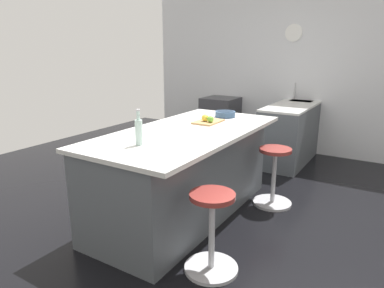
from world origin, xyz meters
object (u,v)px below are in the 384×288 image
(cutting_board, at_px, (208,122))
(water_bottle, at_px, (139,131))
(fruit_bowl, at_px, (225,114))
(stool_by_window, at_px, (274,178))
(stool_middle, at_px, (212,235))
(apple_yellow, at_px, (205,118))
(oven_range, at_px, (220,121))
(kitchen_island, at_px, (184,172))
(apple_green, at_px, (210,119))

(cutting_board, distance_m, water_bottle, 1.14)
(fruit_bowl, bearing_deg, cutting_board, -2.12)
(stool_by_window, xyz_separation_m, stool_middle, (1.47, 0.00, 0.00))
(apple_yellow, bearing_deg, oven_range, -156.68)
(stool_middle, distance_m, water_bottle, 1.05)
(kitchen_island, bearing_deg, stool_by_window, 134.87)
(stool_by_window, distance_m, apple_green, 1.00)
(kitchen_island, distance_m, water_bottle, 0.92)
(kitchen_island, height_order, apple_yellow, apple_yellow)
(kitchen_island, xyz_separation_m, fruit_bowl, (-0.83, 0.06, 0.51))
(stool_by_window, distance_m, cutting_board, 0.99)
(water_bottle, bearing_deg, apple_green, 174.13)
(oven_range, height_order, apple_yellow, apple_yellow)
(water_bottle, bearing_deg, apple_yellow, 178.51)
(apple_yellow, distance_m, apple_green, 0.08)
(apple_green, bearing_deg, cutting_board, -136.14)
(fruit_bowl, bearing_deg, apple_yellow, -3.93)
(kitchen_island, height_order, apple_green, apple_green)
(stool_by_window, height_order, apple_yellow, apple_yellow)
(apple_yellow, relative_size, water_bottle, 0.25)
(stool_middle, height_order, apple_yellow, apple_yellow)
(cutting_board, bearing_deg, apple_yellow, -19.36)
(kitchen_island, relative_size, apple_green, 31.93)
(kitchen_island, height_order, fruit_bowl, fruit_bowl)
(cutting_board, xyz_separation_m, apple_yellow, (0.04, -0.02, 0.05))
(kitchen_island, height_order, stool_by_window, kitchen_island)
(stool_middle, distance_m, apple_green, 1.44)
(stool_middle, relative_size, apple_yellow, 8.57)
(stool_by_window, height_order, water_bottle, water_bottle)
(oven_range, relative_size, apple_yellow, 11.14)
(oven_range, height_order, cutting_board, cutting_board)
(kitchen_island, relative_size, apple_yellow, 29.52)
(apple_green, distance_m, fruit_bowl, 0.47)
(stool_by_window, xyz_separation_m, apple_yellow, (0.35, -0.71, 0.69))
(oven_range, distance_m, stool_by_window, 2.68)
(oven_range, distance_m, water_bottle, 3.67)
(apple_yellow, relative_size, apple_green, 1.08)
(apple_green, bearing_deg, fruit_bowl, -173.75)
(apple_green, bearing_deg, water_bottle, -5.87)
(kitchen_island, xyz_separation_m, stool_by_window, (-0.74, 0.74, -0.16))
(cutting_board, relative_size, apple_yellow, 4.58)
(kitchen_island, distance_m, cutting_board, 0.65)
(apple_green, distance_m, water_bottle, 1.08)
(kitchen_island, distance_m, stool_by_window, 1.05)
(apple_green, relative_size, fruit_bowl, 0.30)
(apple_yellow, bearing_deg, stool_by_window, 116.13)
(stool_by_window, bearing_deg, cutting_board, -66.36)
(oven_range, xyz_separation_m, stool_by_window, (2.04, 1.74, -0.12))
(oven_range, xyz_separation_m, apple_green, (2.41, 1.11, 0.56))
(fruit_bowl, bearing_deg, oven_range, -151.43)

